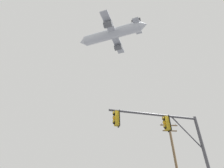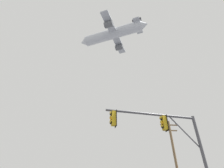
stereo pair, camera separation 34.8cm
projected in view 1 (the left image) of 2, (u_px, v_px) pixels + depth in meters
The scene contains 3 objects.
signal_pole_near at pixel (171, 137), 10.85m from camera, with size 6.24×1.10×6.24m.
utility_pole at pixel (175, 159), 19.47m from camera, with size 2.20×0.28×9.54m.
airplane at pixel (112, 34), 56.30m from camera, with size 22.27×17.20×6.38m.
Camera 1 is at (-1.05, -3.07, 1.55)m, focal length 27.68 mm.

